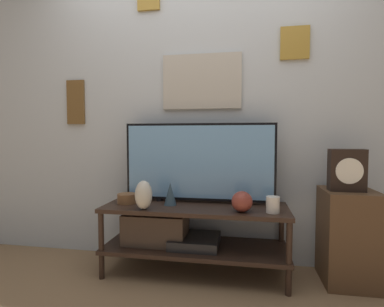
# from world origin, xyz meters

# --- Properties ---
(ground_plane) EXTENTS (12.00, 12.00, 0.00)m
(ground_plane) POSITION_xyz_m (0.00, 0.00, 0.00)
(ground_plane) COLOR #846647
(wall_back) EXTENTS (6.40, 0.08, 2.70)m
(wall_back) POSITION_xyz_m (-0.00, 0.57, 1.36)
(wall_back) COLOR #B2BCC6
(wall_back) RESTS_ON ground_plane
(media_console) EXTENTS (1.37, 0.49, 0.52)m
(media_console) POSITION_xyz_m (-0.11, 0.28, 0.33)
(media_console) COLOR black
(media_console) RESTS_ON ground_plane
(television) EXTENTS (1.17, 0.05, 0.62)m
(television) POSITION_xyz_m (0.01, 0.39, 0.84)
(television) COLOR black
(television) RESTS_ON media_console
(vase_slim_bronze) EXTENTS (0.09, 0.09, 0.17)m
(vase_slim_bronze) POSITION_xyz_m (-0.19, 0.26, 0.60)
(vase_slim_bronze) COLOR #2D4251
(vase_slim_bronze) RESTS_ON media_console
(vase_urn_stoneware) EXTENTS (0.12, 0.13, 0.21)m
(vase_urn_stoneware) POSITION_xyz_m (-0.34, 0.10, 0.62)
(vase_urn_stoneware) COLOR beige
(vase_urn_stoneware) RESTS_ON media_console
(vase_round_glass) EXTENTS (0.14, 0.14, 0.14)m
(vase_round_glass) POSITION_xyz_m (0.35, 0.15, 0.59)
(vase_round_glass) COLOR brown
(vase_round_glass) RESTS_ON media_console
(vase_wide_bowl) EXTENTS (0.15, 0.15, 0.07)m
(vase_wide_bowl) POSITION_xyz_m (-0.53, 0.27, 0.55)
(vase_wide_bowl) COLOR brown
(vase_wide_bowl) RESTS_ON media_console
(candle_jar) EXTENTS (0.09, 0.09, 0.11)m
(candle_jar) POSITION_xyz_m (0.56, 0.17, 0.57)
(candle_jar) COLOR silver
(candle_jar) RESTS_ON media_console
(side_table) EXTENTS (0.35, 0.39, 0.66)m
(side_table) POSITION_xyz_m (1.09, 0.33, 0.33)
(side_table) COLOR #513823
(side_table) RESTS_ON ground_plane
(mantel_clock) EXTENTS (0.23, 0.11, 0.29)m
(mantel_clock) POSITION_xyz_m (1.06, 0.29, 0.81)
(mantel_clock) COLOR black
(mantel_clock) RESTS_ON side_table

